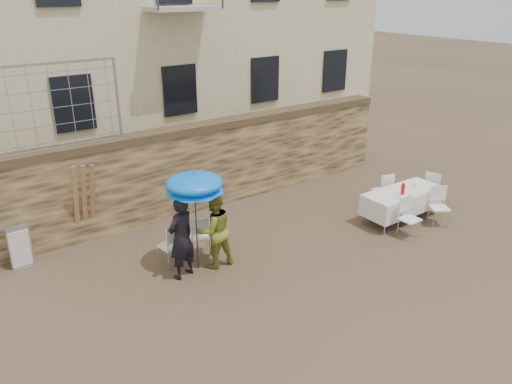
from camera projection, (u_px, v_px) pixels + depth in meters
ground at (306, 304)px, 9.24m from camera, size 80.00×80.00×0.00m
stone_wall at (180, 171)px, 12.60m from camera, size 13.00×0.50×2.20m
chain_link_fence at (43, 109)px, 10.24m from camera, size 3.20×0.06×1.80m
man_suit at (181, 238)px, 9.79m from camera, size 0.73×0.59×1.74m
woman_dress at (214, 230)px, 10.21m from camera, size 0.81×0.64×1.65m
umbrella at (194, 186)px, 9.71m from camera, size 1.18×1.18×1.95m
couple_chair_left at (170, 244)px, 10.36m from camera, size 0.56×0.56×0.96m
couple_chair_right at (200, 235)px, 10.73m from camera, size 0.61×0.61×0.96m
banquet_table at (403, 192)px, 12.30m from camera, size 2.10×0.85×0.78m
soda_bottle at (403, 189)px, 12.02m from camera, size 0.09×0.09×0.26m
table_chair_front_left at (410, 218)px, 11.52m from camera, size 0.48×0.48×0.96m
table_chair_front_right at (440, 207)px, 12.10m from camera, size 0.66×0.66×0.96m
table_chair_back at (382, 190)px, 13.11m from camera, size 0.58×0.58×0.96m
table_chair_side at (434, 188)px, 13.22m from camera, size 0.60×0.60×0.96m
chair_stack_right at (18, 244)px, 10.40m from camera, size 0.46×0.40×0.92m
wood_planks at (90, 202)px, 11.09m from camera, size 0.70×0.20×2.00m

